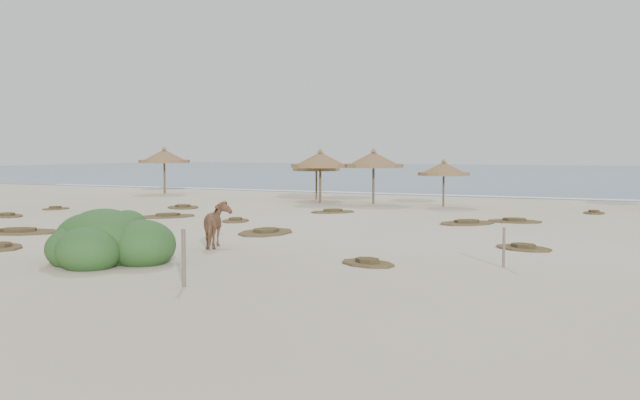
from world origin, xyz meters
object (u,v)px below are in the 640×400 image
(palapa_0, at_px, (164,157))
(palapa_1, at_px, (320,161))
(horse, at_px, (218,225))
(bush, at_px, (106,242))

(palapa_0, relative_size, palapa_1, 0.95)
(horse, relative_size, bush, 0.45)
(palapa_1, relative_size, horse, 2.22)
(palapa_1, distance_m, horse, 18.16)
(horse, bearing_deg, bush, 47.71)
(palapa_1, xyz_separation_m, horse, (4.91, -17.41, -1.64))
(palapa_1, bearing_deg, bush, -79.49)
(palapa_0, distance_m, palapa_1, 13.66)
(palapa_1, height_order, horse, palapa_1)
(palapa_0, relative_size, bush, 0.94)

